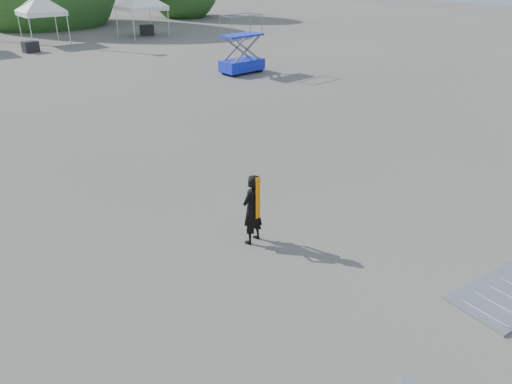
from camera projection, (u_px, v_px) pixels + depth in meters
ground at (202, 214)px, 12.11m from camera, size 120.00×120.00×0.00m
man at (252, 209)px, 10.64m from camera, size 0.66×0.52×1.58m
scissor_lift at (242, 44)px, 25.92m from camera, size 2.34×1.26×2.96m
crate_mid at (31, 47)px, 32.09m from camera, size 0.98×0.81×0.70m
crate_east at (147, 30)px, 38.92m from camera, size 1.18×1.03×0.77m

